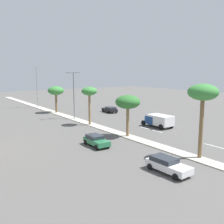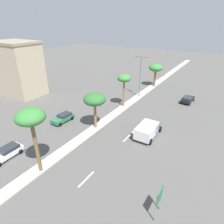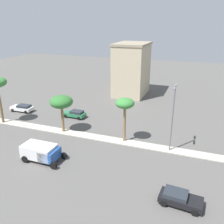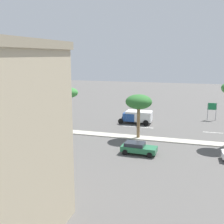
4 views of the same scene
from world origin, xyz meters
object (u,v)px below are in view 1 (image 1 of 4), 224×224
Objects in this scene: sedan_black_trailing at (110,109)px; street_lamp_center at (74,91)px; box_truck at (158,120)px; sedan_white_near at (167,165)px; sedan_green_rear at (96,140)px; palm_tree_mid at (56,91)px; palm_tree_rear at (89,92)px; street_lamp_trailing at (37,84)px; palm_tree_far at (203,94)px; palm_tree_front at (128,103)px.

street_lamp_center is at bearing -167.05° from sedan_black_trailing.
street_lamp_center reaches higher than box_truck.
sedan_white_near is 11.19m from sedan_green_rear.
palm_tree_mid is 38.88m from sedan_white_near.
palm_tree_rear is 0.64× the size of street_lamp_trailing.
sedan_green_rear is (-6.58, 10.56, -6.26)m from palm_tree_far.
sedan_green_rear is (-6.32, -17.98, -4.75)m from street_lamp_center.
street_lamp_center is at bearing 90.54° from palm_tree_far.
street_lamp_trailing is (-0.54, 48.13, -0.92)m from palm_tree_far.
sedan_green_rear is (-6.12, -1.22, -4.25)m from palm_tree_front.
street_lamp_trailing reaches higher than box_truck.
sedan_white_near is at bearing -174.09° from palm_tree_far.
palm_tree_mid is 1.10× the size of box_truck.
sedan_white_near is at bearing -98.51° from palm_tree_mid.
box_truck is at bearing -43.50° from palm_tree_rear.
street_lamp_trailing is (-0.27, 19.59, 0.59)m from street_lamp_center.
sedan_black_trailing is at bearing 40.04° from palm_tree_rear.
sedan_white_near is at bearing -100.66° from street_lamp_center.
palm_tree_far is at bearing 5.91° from sedan_white_near.
palm_tree_far is 11.96m from palm_tree_front.
box_truck is (8.32, 1.97, -3.79)m from palm_tree_front.
palm_tree_front is 1.11× the size of box_truck.
street_lamp_center is 2.04× the size of sedan_white_near.
palm_tree_mid is at bearing 89.04° from palm_tree_front.
street_lamp_center is (-0.27, 28.54, -1.51)m from palm_tree_far.
palm_tree_far is 1.80× the size of sedan_white_near.
street_lamp_center reaches higher than sedan_green_rear.
street_lamp_trailing reaches higher than sedan_black_trailing.
street_lamp_center is at bearing 79.34° from sedan_white_near.
palm_tree_rear is 14.85m from sedan_black_trailing.
palm_tree_mid is 9.12m from street_lamp_center.
palm_tree_rear reaches higher than sedan_black_trailing.
palm_tree_front is at bearing -166.64° from box_truck.
street_lamp_center is at bearing -91.49° from palm_tree_mid.
palm_tree_mid is (-0.03, 37.64, -2.09)m from palm_tree_far.
palm_tree_front is at bearing -89.89° from street_lamp_trailing.
box_truck is (8.59, -8.15, -4.53)m from palm_tree_rear.
street_lamp_trailing is 2.30× the size of sedan_white_near.
sedan_black_trailing is (15.73, 31.49, -0.02)m from sedan_white_near.
street_lamp_center is 19.60m from street_lamp_trailing.
street_lamp_trailing reaches higher than sedan_green_rear.
street_lamp_trailing is (-0.50, 10.49, 1.16)m from palm_tree_mid.
palm_tree_rear is (-0.27, 10.12, 0.74)m from palm_tree_front.
palm_tree_mid is 0.65× the size of street_lamp_center.
street_lamp_center is 11.53m from sedan_black_trailing.
street_lamp_trailing is 1.90× the size of box_truck.
street_lamp_center is 19.64m from sedan_green_rear.
sedan_green_rear is 14.79m from box_truck.
palm_tree_far is 48.14m from street_lamp_trailing.
palm_tree_front reaches higher than sedan_black_trailing.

